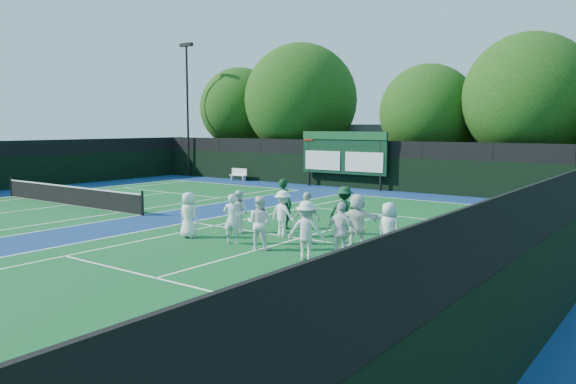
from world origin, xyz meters
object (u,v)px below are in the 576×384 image
Objects in this scene: tennis_net at (69,195)px; bench at (239,174)px; coach_left at (284,204)px; scoreboard at (343,153)px.

tennis_net reaches higher than bench.
tennis_net is 12.50m from coach_left.
bench is at bearing -178.51° from scoreboard.
scoreboard is at bearing 64.40° from tennis_net.
bench is at bearing 96.13° from tennis_net.
coach_left is (13.98, -13.22, 0.49)m from bench.
coach_left is (5.45, -13.44, -1.23)m from scoreboard.
coach_left is (12.44, 1.15, 0.47)m from tennis_net.
scoreboard is 3.12× the size of coach_left.
coach_left reaches higher than bench.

